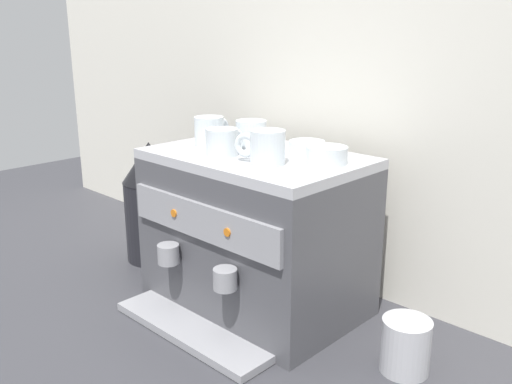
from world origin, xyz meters
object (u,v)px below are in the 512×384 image
Objects in this scene: ceramic_bowl_0 at (327,155)px; ceramic_cup_3 at (210,131)px; ceramic_cup_2 at (251,133)px; coffee_grinder at (152,201)px; ceramic_cup_0 at (266,147)px; milk_pitcher at (406,345)px; ceramic_cup_1 at (223,142)px; ceramic_bowl_1 at (307,147)px; espresso_machine at (255,232)px.

ceramic_cup_3 is at bearing -172.36° from ceramic_bowl_0.
ceramic_cup_2 is 0.30× the size of coffee_grinder.
ceramic_bowl_0 is at bearing 7.64° from ceramic_cup_3.
ceramic_cup_0 reaches higher than milk_pitcher.
ceramic_cup_2 reaches higher than ceramic_bowl_0.
ceramic_cup_0 reaches higher than ceramic_bowl_0.
coffee_grinder is (-0.55, 0.06, -0.27)m from ceramic_cup_0.
ceramic_cup_2 is at bearing 143.44° from ceramic_cup_0.
milk_pitcher is at bearing -7.83° from ceramic_bowl_0.
ceramic_cup_1 is 0.13m from ceramic_cup_3.
ceramic_bowl_0 is at bearing 23.79° from ceramic_cup_1.
ceramic_bowl_0 is 0.80× the size of milk_pitcher.
milk_pitcher is (0.37, -0.09, -0.38)m from ceramic_bowl_1.
ceramic_cup_2 is 0.27m from ceramic_bowl_0.
ceramic_bowl_1 is (0.17, 0.03, -0.02)m from ceramic_cup_2.
ceramic_bowl_0 is 0.46m from milk_pitcher.
ceramic_cup_0 reaches higher than ceramic_bowl_1.
ceramic_cup_1 is 0.31× the size of coffee_grinder.
ceramic_cup_2 is 0.11m from ceramic_cup_3.
ceramic_cup_0 is 1.01× the size of ceramic_cup_3.
ceramic_cup_1 is at bearing -128.25° from espresso_machine.
espresso_machine is 5.67× the size of ceramic_bowl_0.
ceramic_bowl_0 is (0.36, 0.05, -0.02)m from ceramic_cup_3.
ceramic_cup_1 is 1.04× the size of ceramic_cup_2.
ceramic_cup_3 reaches higher than espresso_machine.
ceramic_bowl_1 reaches higher than coffee_grinder.
ceramic_cup_1 is at bearing -77.83° from ceramic_cup_2.
espresso_machine is at bearing -41.24° from ceramic_cup_2.
ceramic_cup_2 reaches higher than espresso_machine.
ceramic_cup_1 is (-0.14, -0.01, -0.01)m from ceramic_cup_0.
coffee_grinder is at bearing 174.29° from ceramic_cup_0.
coffee_grinder is (-0.41, 0.06, -0.26)m from ceramic_cup_1.
coffee_grinder is (-0.38, -0.07, -0.26)m from ceramic_cup_2.
espresso_machine is 0.46m from coffee_grinder.
coffee_grinder is at bearing 179.76° from ceramic_cup_3.
ceramic_cup_1 is at bearing -156.21° from ceramic_bowl_0.
ceramic_cup_2 is (-0.08, 0.07, 0.25)m from espresso_machine.
ceramic_cup_1 reaches higher than ceramic_bowl_0.
coffee_grinder is at bearing -179.31° from milk_pitcher.
ceramic_cup_0 is 1.33× the size of ceramic_bowl_1.
ceramic_bowl_1 is 0.76× the size of milk_pitcher.
espresso_machine is 4.67× the size of ceramic_cup_1.
ceramic_cup_3 reaches higher than coffee_grinder.
espresso_machine reaches higher than coffee_grinder.
ceramic_bowl_0 is (0.24, 0.11, -0.01)m from ceramic_cup_1.
ceramic_bowl_1 is at bearing 166.15° from milk_pitcher.
ceramic_cup_1 is 0.97× the size of ceramic_cup_3.
milk_pitcher is (0.51, 0.07, -0.40)m from ceramic_cup_1.
coffee_grinder is at bearing -179.71° from espresso_machine.
espresso_machine is 0.27m from ceramic_cup_2.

